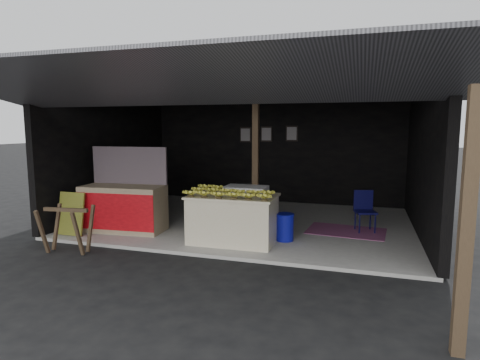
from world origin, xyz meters
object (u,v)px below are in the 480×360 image
(banana_table, at_px, (233,219))
(sawhorse, at_px, (67,225))
(white_crate, at_px, (246,209))
(water_barrel, at_px, (285,228))
(plastic_chair, at_px, (364,207))
(neighbor_stall, at_px, (124,206))

(banana_table, xyz_separation_m, sawhorse, (-2.53, -1.28, 0.00))
(sawhorse, bearing_deg, white_crate, 31.75)
(water_barrel, relative_size, plastic_chair, 0.58)
(neighbor_stall, distance_m, plastic_chair, 4.81)
(banana_table, distance_m, plastic_chair, 2.73)
(water_barrel, distance_m, plastic_chair, 1.82)
(white_crate, distance_m, sawhorse, 3.27)
(sawhorse, bearing_deg, plastic_chair, 23.32)
(neighbor_stall, height_order, water_barrel, neighbor_stall)
(plastic_chair, bearing_deg, white_crate, -178.13)
(white_crate, xyz_separation_m, neighbor_stall, (-2.35, -0.65, 0.04))
(white_crate, height_order, water_barrel, white_crate)
(water_barrel, xyz_separation_m, plastic_chair, (1.38, 1.16, 0.24))
(white_crate, bearing_deg, plastic_chair, 18.17)
(neighbor_stall, bearing_deg, banana_table, -7.60)
(plastic_chair, bearing_deg, neighbor_stall, -179.80)
(plastic_chair, bearing_deg, water_barrel, -156.90)
(banana_table, relative_size, plastic_chair, 1.94)
(sawhorse, distance_m, water_barrel, 3.80)
(banana_table, height_order, sawhorse, banana_table)
(banana_table, relative_size, neighbor_stall, 0.94)
(neighbor_stall, bearing_deg, water_barrel, -0.10)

